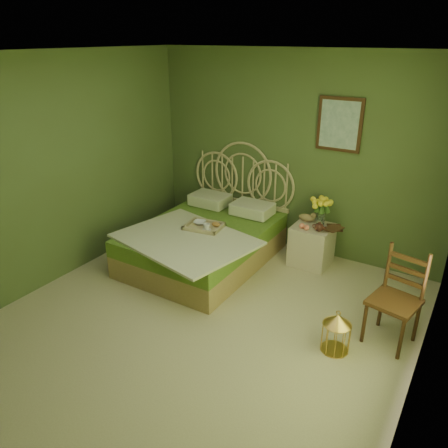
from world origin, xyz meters
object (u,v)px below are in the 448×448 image
Objects in this scene: birdcage at (336,333)px; chair at (397,291)px; bed at (206,238)px; nightstand at (313,239)px.

chair is at bearing 50.30° from birdcage.
birdcage is at bearing -23.23° from bed.
nightstand reaches higher than birdcage.
bed is 2.35× the size of chair.
birdcage is (2.04, -0.88, -0.11)m from bed.
bed is 2.22m from birdcage.
chair is at bearing -40.27° from nightstand.
bed is 1.37m from nightstand.
nightstand reaches higher than chair.
birdcage is (-0.40, -0.48, -0.33)m from chair.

